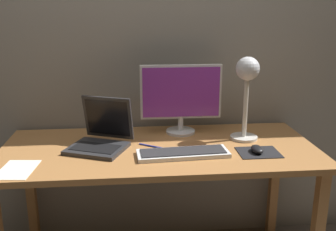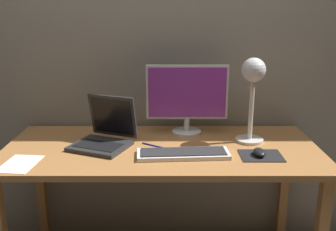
{
  "view_description": "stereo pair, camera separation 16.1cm",
  "coord_description": "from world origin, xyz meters",
  "views": [
    {
      "loc": [
        -0.13,
        -1.83,
        1.43
      ],
      "look_at": [
        0.04,
        -0.05,
        0.92
      ],
      "focal_mm": 41.12,
      "sensor_mm": 36.0,
      "label": 1
    },
    {
      "loc": [
        0.03,
        -1.84,
        1.43
      ],
      "look_at": [
        0.04,
        -0.05,
        0.92
      ],
      "focal_mm": 41.12,
      "sensor_mm": 36.0,
      "label": 2
    }
  ],
  "objects": [
    {
      "name": "pen",
      "position": [
        -0.04,
        0.01,
        0.74
      ],
      "size": [
        0.12,
        0.08,
        0.01
      ],
      "primitive_type": "cylinder",
      "rotation": [
        0.0,
        1.57,
        -0.58
      ],
      "color": "#2633A5",
      "rests_on": "desk"
    },
    {
      "name": "mousepad",
      "position": [
        0.48,
        -0.13,
        0.74
      ],
      "size": [
        0.2,
        0.16,
        0.0
      ],
      "primitive_type": "cube",
      "color": "black",
      "rests_on": "desk"
    },
    {
      "name": "mouse",
      "position": [
        0.47,
        -0.13,
        0.76
      ],
      "size": [
        0.06,
        0.1,
        0.03
      ],
      "primitive_type": "ellipsoid",
      "color": "black",
      "rests_on": "mousepad"
    },
    {
      "name": "keyboard_main",
      "position": [
        0.11,
        -0.13,
        0.75
      ],
      "size": [
        0.45,
        0.17,
        0.03
      ],
      "color": "silver",
      "rests_on": "desk"
    },
    {
      "name": "back_wall",
      "position": [
        0.0,
        0.4,
        1.3
      ],
      "size": [
        4.8,
        0.06,
        2.6
      ],
      "primitive_type": "cube",
      "color": "gray",
      "rests_on": "ground"
    },
    {
      "name": "desk_lamp",
      "position": [
        0.47,
        0.08,
        1.06
      ],
      "size": [
        0.15,
        0.15,
        0.44
      ],
      "color": "beige",
      "rests_on": "desk"
    },
    {
      "name": "paper_sheet_near_mouse",
      "position": [
        -0.64,
        -0.22,
        0.74
      ],
      "size": [
        0.17,
        0.22,
        0.0
      ],
      "primitive_type": "cube",
      "rotation": [
        0.0,
        0.0,
        -0.1
      ],
      "color": "white",
      "rests_on": "desk"
    },
    {
      "name": "monitor",
      "position": [
        0.14,
        0.22,
        0.96
      ],
      "size": [
        0.45,
        0.16,
        0.39
      ],
      "color": "silver",
      "rests_on": "desk"
    },
    {
      "name": "desk",
      "position": [
        0.0,
        0.0,
        0.66
      ],
      "size": [
        1.6,
        0.7,
        0.74
      ],
      "color": "#A8703D",
      "rests_on": "ground"
    },
    {
      "name": "laptop",
      "position": [
        -0.29,
        0.04,
        0.81
      ],
      "size": [
        0.35,
        0.36,
        0.25
      ],
      "color": "#28282B",
      "rests_on": "desk"
    }
  ]
}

